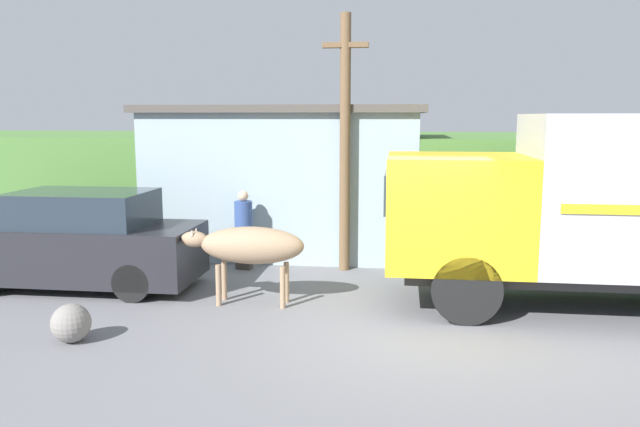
{
  "coord_description": "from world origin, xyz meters",
  "views": [
    {
      "loc": [
        -0.09,
        -8.84,
        3.1
      ],
      "look_at": [
        -1.4,
        1.22,
        1.52
      ],
      "focal_mm": 35.0,
      "sensor_mm": 36.0,
      "label": 1
    }
  ],
  "objects_px": {
    "cargo_truck": "(637,204)",
    "utility_pole": "(345,139)",
    "pedestrian_on_hill": "(244,227)",
    "parked_suv": "(79,242)",
    "roadside_rock": "(71,323)",
    "brown_cow": "(249,246)"
  },
  "relations": [
    {
      "from": "brown_cow",
      "to": "parked_suv",
      "type": "height_order",
      "value": "parked_suv"
    },
    {
      "from": "parked_suv",
      "to": "roadside_rock",
      "type": "xyz_separation_m",
      "value": [
        1.3,
        -2.69,
        -0.58
      ]
    },
    {
      "from": "pedestrian_on_hill",
      "to": "utility_pole",
      "type": "distance_m",
      "value": 2.72
    },
    {
      "from": "cargo_truck",
      "to": "utility_pole",
      "type": "xyz_separation_m",
      "value": [
        -4.8,
        2.14,
        0.92
      ]
    },
    {
      "from": "parked_suv",
      "to": "utility_pole",
      "type": "relative_size",
      "value": 0.86
    },
    {
      "from": "brown_cow",
      "to": "utility_pole",
      "type": "distance_m",
      "value": 3.34
    },
    {
      "from": "cargo_truck",
      "to": "utility_pole",
      "type": "bearing_deg",
      "value": 158.82
    },
    {
      "from": "brown_cow",
      "to": "roadside_rock",
      "type": "xyz_separation_m",
      "value": [
        -2.03,
        -2.08,
        -0.71
      ]
    },
    {
      "from": "brown_cow",
      "to": "roadside_rock",
      "type": "distance_m",
      "value": 2.99
    },
    {
      "from": "brown_cow",
      "to": "parked_suv",
      "type": "xyz_separation_m",
      "value": [
        -3.33,
        0.62,
        -0.14
      ]
    },
    {
      "from": "utility_pole",
      "to": "brown_cow",
      "type": "bearing_deg",
      "value": -117.78
    },
    {
      "from": "utility_pole",
      "to": "roadside_rock",
      "type": "height_order",
      "value": "utility_pole"
    },
    {
      "from": "cargo_truck",
      "to": "pedestrian_on_hill",
      "type": "height_order",
      "value": "cargo_truck"
    },
    {
      "from": "parked_suv",
      "to": "utility_pole",
      "type": "height_order",
      "value": "utility_pole"
    },
    {
      "from": "roadside_rock",
      "to": "parked_suv",
      "type": "bearing_deg",
      "value": 115.7
    },
    {
      "from": "cargo_truck",
      "to": "pedestrian_on_hill",
      "type": "distance_m",
      "value": 7.16
    },
    {
      "from": "brown_cow",
      "to": "utility_pole",
      "type": "bearing_deg",
      "value": 50.41
    },
    {
      "from": "pedestrian_on_hill",
      "to": "utility_pole",
      "type": "bearing_deg",
      "value": -164.74
    },
    {
      "from": "brown_cow",
      "to": "parked_suv",
      "type": "bearing_deg",
      "value": 157.68
    },
    {
      "from": "brown_cow",
      "to": "pedestrian_on_hill",
      "type": "xyz_separation_m",
      "value": [
        -0.7,
        2.34,
        -0.1
      ]
    },
    {
      "from": "parked_suv",
      "to": "brown_cow",
      "type": "bearing_deg",
      "value": -11.86
    },
    {
      "from": "utility_pole",
      "to": "roadside_rock",
      "type": "distance_m",
      "value": 6.21
    }
  ]
}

